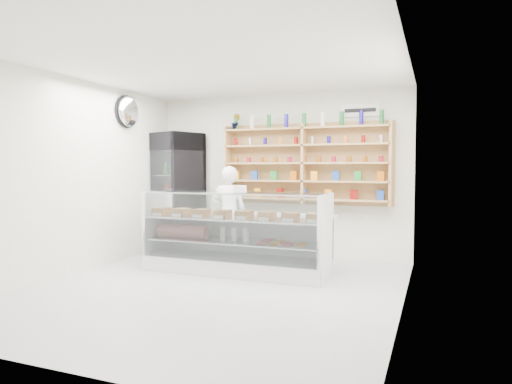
% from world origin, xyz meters
% --- Properties ---
extents(room, '(5.00, 5.00, 5.00)m').
position_xyz_m(room, '(0.00, 0.00, 1.40)').
color(room, silver).
rests_on(room, ground).
extents(display_counter, '(2.70, 0.81, 1.18)m').
position_xyz_m(display_counter, '(-0.13, 0.95, 0.33)').
color(display_counter, white).
rests_on(display_counter, floor).
extents(shop_worker, '(0.65, 0.51, 1.55)m').
position_xyz_m(shop_worker, '(-0.56, 1.64, 0.78)').
color(shop_worker, silver).
rests_on(shop_worker, floor).
extents(drinks_cooler, '(0.97, 0.96, 2.15)m').
position_xyz_m(drinks_cooler, '(-1.85, 2.14, 1.08)').
color(drinks_cooler, black).
rests_on(drinks_cooler, floor).
extents(wall_shelving, '(2.84, 0.28, 1.33)m').
position_xyz_m(wall_shelving, '(0.50, 2.34, 1.59)').
color(wall_shelving, tan).
rests_on(wall_shelving, back_wall).
extents(potted_plant, '(0.17, 0.15, 0.28)m').
position_xyz_m(potted_plant, '(-0.75, 2.34, 2.33)').
color(potted_plant, '#1E6626').
rests_on(potted_plant, wall_shelving).
extents(security_mirror, '(0.15, 0.50, 0.50)m').
position_xyz_m(security_mirror, '(-2.17, 1.20, 2.45)').
color(security_mirror, silver).
rests_on(security_mirror, left_wall).
extents(wall_sign, '(0.62, 0.03, 0.20)m').
position_xyz_m(wall_sign, '(1.40, 2.47, 2.45)').
color(wall_sign, white).
rests_on(wall_sign, back_wall).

